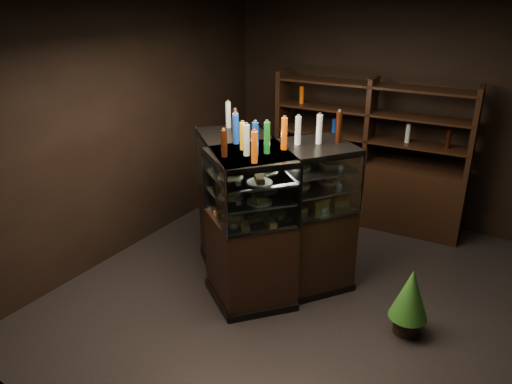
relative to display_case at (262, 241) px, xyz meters
The scene contains 7 objects.
ground 0.83m from the display_case, ahead, with size 5.00×5.00×0.00m, color black.
room_shell 1.54m from the display_case, ahead, with size 5.02×5.02×3.01m.
display_case is the anchor object (origin of this frame).
food_display 0.68m from the display_case, 83.35° to the right, with size 1.47×1.19×0.49m.
bottles_top 1.21m from the display_case, 96.65° to the left, with size 1.29×1.05×0.30m.
potted_conifer 1.61m from the display_case, ahead, with size 0.36×0.36×0.78m.
back_shelving 2.15m from the display_case, 80.19° to the left, with size 2.60×0.60×2.00m.
Camera 1 is at (1.81, -4.12, 3.11)m, focal length 35.00 mm.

